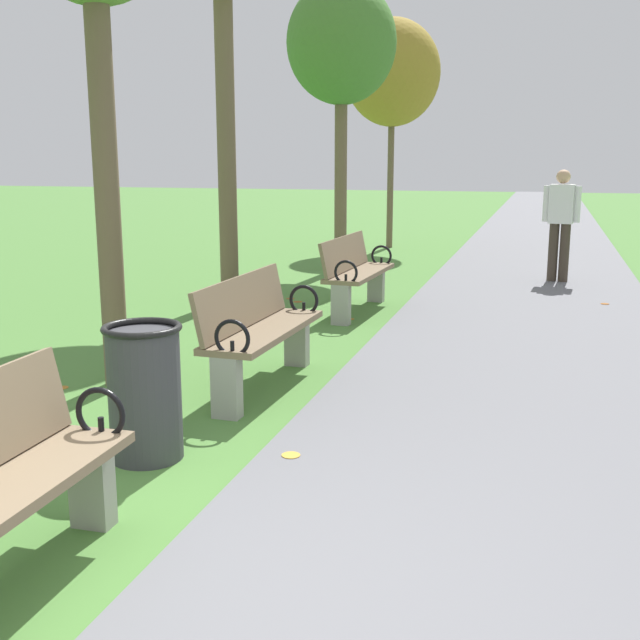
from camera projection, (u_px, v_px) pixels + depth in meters
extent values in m
plane|color=#4C7F38|center=(100.00, 618.00, 3.10)|extent=(80.00, 80.00, 0.00)
cube|color=slate|center=(540.00, 229.00, 19.58)|extent=(2.99, 44.00, 0.02)
cube|color=#99968E|center=(92.00, 484.00, 3.84)|extent=(0.20, 0.12, 0.45)
torus|color=black|center=(100.00, 414.00, 3.77)|extent=(0.27, 0.04, 0.27)
cylinder|color=black|center=(101.00, 429.00, 3.78)|extent=(0.03, 0.03, 0.12)
cube|color=#7A664C|center=(265.00, 331.00, 6.08)|extent=(0.48, 1.61, 0.05)
cube|color=#7A664C|center=(243.00, 301.00, 6.09)|extent=(0.17, 1.60, 0.40)
cube|color=#99968E|center=(227.00, 387.00, 5.44)|extent=(0.20, 0.13, 0.45)
cube|color=#99968E|center=(297.00, 341.00, 6.82)|extent=(0.20, 0.13, 0.45)
torus|color=black|center=(232.00, 338.00, 5.33)|extent=(0.27, 0.04, 0.27)
cylinder|color=black|center=(232.00, 349.00, 5.35)|extent=(0.03, 0.03, 0.12)
torus|color=black|center=(304.00, 300.00, 6.74)|extent=(0.27, 0.04, 0.27)
cylinder|color=black|center=(304.00, 309.00, 6.76)|extent=(0.03, 0.03, 0.12)
cube|color=#7A664C|center=(360.00, 273.00, 9.10)|extent=(0.52, 1.62, 0.05)
cube|color=#7A664C|center=(345.00, 253.00, 9.12)|extent=(0.20, 1.60, 0.40)
cube|color=#99968E|center=(341.00, 305.00, 8.47)|extent=(0.21, 0.13, 0.45)
cube|color=#99968E|center=(376.00, 284.00, 9.84)|extent=(0.21, 0.13, 0.45)
torus|color=black|center=(346.00, 272.00, 8.36)|extent=(0.27, 0.04, 0.27)
cylinder|color=black|center=(346.00, 280.00, 8.37)|extent=(0.03, 0.03, 0.12)
torus|color=black|center=(381.00, 256.00, 9.76)|extent=(0.27, 0.04, 0.27)
cylinder|color=black|center=(381.00, 262.00, 9.78)|extent=(0.03, 0.03, 0.12)
cylinder|color=brown|center=(107.00, 187.00, 5.97)|extent=(0.19, 0.19, 3.18)
cylinder|color=brown|center=(226.00, 145.00, 9.47)|extent=(0.23, 0.23, 3.92)
cylinder|color=brown|center=(341.00, 178.00, 12.43)|extent=(0.20, 0.20, 2.96)
ellipsoid|color=#477A33|center=(341.00, 42.00, 12.00)|extent=(1.72, 1.72, 1.89)
cylinder|color=brown|center=(390.00, 179.00, 15.50)|extent=(0.13, 0.13, 2.78)
ellipsoid|color=olive|center=(392.00, 73.00, 15.07)|extent=(1.88, 1.88, 2.06)
cylinder|color=#3D3328|center=(564.00, 253.00, 11.27)|extent=(0.14, 0.14, 0.85)
cylinder|color=#3D3328|center=(553.00, 252.00, 11.33)|extent=(0.14, 0.14, 0.85)
cube|color=white|center=(562.00, 204.00, 11.15)|extent=(0.37, 0.27, 0.56)
sphere|color=tan|center=(564.00, 177.00, 11.07)|extent=(0.20, 0.20, 0.20)
cylinder|color=white|center=(578.00, 204.00, 11.06)|extent=(0.09, 0.09, 0.52)
cylinder|color=white|center=(546.00, 204.00, 11.24)|extent=(0.09, 0.09, 0.52)
cylinder|color=#38383D|center=(145.00, 395.00, 4.68)|extent=(0.44, 0.44, 0.80)
torus|color=black|center=(142.00, 328.00, 4.59)|extent=(0.48, 0.48, 0.04)
cylinder|color=gold|center=(291.00, 455.00, 4.74)|extent=(0.15, 0.15, 0.00)
cylinder|color=#AD6B23|center=(350.00, 319.00, 8.81)|extent=(0.15, 0.15, 0.00)
cylinder|color=#93511E|center=(298.00, 302.00, 9.86)|extent=(0.17, 0.17, 0.00)
cylinder|color=#93511E|center=(605.00, 304.00, 9.61)|extent=(0.12, 0.12, 0.00)
cylinder|color=#AD6B23|center=(61.00, 387.00, 6.19)|extent=(0.16, 0.16, 0.00)
cylinder|color=#93511E|center=(290.00, 298.00, 10.08)|extent=(0.16, 0.16, 0.00)
cylinder|color=#BC842D|center=(155.00, 382.00, 6.35)|extent=(0.11, 0.11, 0.00)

